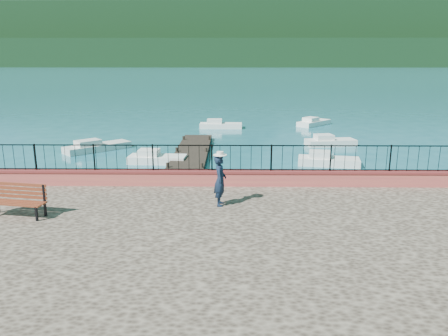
{
  "coord_description": "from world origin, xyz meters",
  "views": [
    {
      "loc": [
        0.38,
        -12.09,
        5.86
      ],
      "look_at": [
        0.18,
        2.0,
        2.3
      ],
      "focal_mm": 35.0,
      "sensor_mm": 36.0,
      "label": 1
    }
  ],
  "objects_px": {
    "boat_5": "(314,121)",
    "boat_2": "(331,140)",
    "park_bench": "(17,207)",
    "boat_0": "(157,156)",
    "boat_3": "(98,145)",
    "boat_4": "(221,123)",
    "boat_1": "(329,158)",
    "person": "(220,180)"
  },
  "relations": [
    {
      "from": "park_bench",
      "to": "boat_3",
      "type": "relative_size",
      "value": 0.43
    },
    {
      "from": "person",
      "to": "boat_0",
      "type": "bearing_deg",
      "value": 22.19
    },
    {
      "from": "person",
      "to": "boat_5",
      "type": "height_order",
      "value": "person"
    },
    {
      "from": "boat_2",
      "to": "boat_5",
      "type": "height_order",
      "value": "same"
    },
    {
      "from": "person",
      "to": "boat_1",
      "type": "distance_m",
      "value": 12.1
    },
    {
      "from": "boat_1",
      "to": "person",
      "type": "bearing_deg",
      "value": -109.02
    },
    {
      "from": "park_bench",
      "to": "person",
      "type": "height_order",
      "value": "person"
    },
    {
      "from": "boat_5",
      "to": "boat_2",
      "type": "bearing_deg",
      "value": -140.1
    },
    {
      "from": "boat_1",
      "to": "boat_3",
      "type": "relative_size",
      "value": 0.78
    },
    {
      "from": "boat_1",
      "to": "boat_4",
      "type": "bearing_deg",
      "value": 125.86
    },
    {
      "from": "park_bench",
      "to": "boat_0",
      "type": "bearing_deg",
      "value": 89.44
    },
    {
      "from": "boat_1",
      "to": "boat_4",
      "type": "distance_m",
      "value": 14.72
    },
    {
      "from": "boat_0",
      "to": "boat_4",
      "type": "height_order",
      "value": "same"
    },
    {
      "from": "park_bench",
      "to": "boat_4",
      "type": "height_order",
      "value": "park_bench"
    },
    {
      "from": "boat_1",
      "to": "boat_5",
      "type": "height_order",
      "value": "same"
    },
    {
      "from": "boat_5",
      "to": "park_bench",
      "type": "bearing_deg",
      "value": -164.23
    },
    {
      "from": "boat_0",
      "to": "boat_5",
      "type": "xyz_separation_m",
      "value": [
        11.68,
        14.58,
        0.0
      ]
    },
    {
      "from": "park_bench",
      "to": "boat_5",
      "type": "distance_m",
      "value": 29.99
    },
    {
      "from": "park_bench",
      "to": "boat_0",
      "type": "xyz_separation_m",
      "value": [
        2.24,
        11.97,
        -1.1
      ]
    },
    {
      "from": "boat_2",
      "to": "person",
      "type": "bearing_deg",
      "value": -123.79
    },
    {
      "from": "park_bench",
      "to": "boat_3",
      "type": "height_order",
      "value": "park_bench"
    },
    {
      "from": "boat_0",
      "to": "person",
      "type": "bearing_deg",
      "value": -66.48
    },
    {
      "from": "boat_1",
      "to": "boat_4",
      "type": "height_order",
      "value": "same"
    },
    {
      "from": "person",
      "to": "boat_5",
      "type": "relative_size",
      "value": 0.46
    },
    {
      "from": "park_bench",
      "to": "boat_3",
      "type": "distance_m",
      "value": 15.54
    },
    {
      "from": "boat_4",
      "to": "boat_5",
      "type": "relative_size",
      "value": 0.99
    },
    {
      "from": "person",
      "to": "boat_2",
      "type": "bearing_deg",
      "value": -21.56
    },
    {
      "from": "park_bench",
      "to": "person",
      "type": "relative_size",
      "value": 1.11
    },
    {
      "from": "boat_3",
      "to": "boat_4",
      "type": "bearing_deg",
      "value": 7.54
    },
    {
      "from": "boat_0",
      "to": "boat_1",
      "type": "distance_m",
      "value": 9.74
    },
    {
      "from": "boat_1",
      "to": "boat_2",
      "type": "distance_m",
      "value": 5.87
    },
    {
      "from": "boat_3",
      "to": "boat_4",
      "type": "relative_size",
      "value": 1.19
    },
    {
      "from": "boat_4",
      "to": "boat_5",
      "type": "xyz_separation_m",
      "value": [
        8.31,
        1.69,
        0.0
      ]
    },
    {
      "from": "boat_0",
      "to": "boat_5",
      "type": "bearing_deg",
      "value": 55.2
    },
    {
      "from": "boat_0",
      "to": "boat_2",
      "type": "distance_m",
      "value": 12.31
    },
    {
      "from": "park_bench",
      "to": "boat_4",
      "type": "xyz_separation_m",
      "value": [
        5.61,
        24.86,
        -1.1
      ]
    },
    {
      "from": "park_bench",
      "to": "boat_5",
      "type": "xyz_separation_m",
      "value": [
        13.91,
        26.55,
        -1.1
      ]
    },
    {
      "from": "person",
      "to": "boat_5",
      "type": "distance_m",
      "value": 26.64
    },
    {
      "from": "person",
      "to": "boat_5",
      "type": "bearing_deg",
      "value": -14.52
    },
    {
      "from": "boat_2",
      "to": "boat_3",
      "type": "xyz_separation_m",
      "value": [
        -15.56,
        -1.95,
        0.0
      ]
    },
    {
      "from": "boat_0",
      "to": "boat_2",
      "type": "xyz_separation_m",
      "value": [
        11.11,
        5.32,
        0.0
      ]
    },
    {
      "from": "park_bench",
      "to": "boat_0",
      "type": "distance_m",
      "value": 12.23
    }
  ]
}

